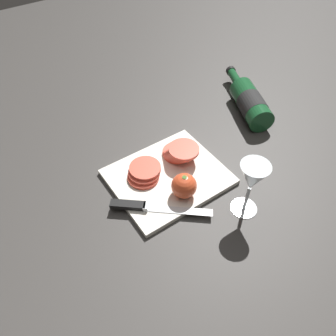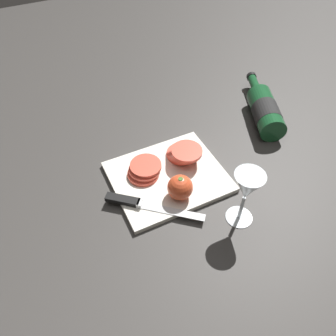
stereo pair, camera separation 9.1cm
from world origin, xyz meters
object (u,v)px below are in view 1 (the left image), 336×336
object	(u,v)px
knife	(139,206)
tomato_slice_stack_near	(181,151)
tomato_slice_stack_far	(144,173)
whole_tomato	(184,186)
wine_glass	(252,180)
wine_bottle	(250,102)

from	to	relation	value
knife	tomato_slice_stack_near	distance (m)	0.22
tomato_slice_stack_far	tomato_slice_stack_near	bearing A→B (deg)	-178.42
whole_tomato	knife	bearing A→B (deg)	-13.42
wine_glass	whole_tomato	size ratio (longest dim) A/B	2.39
tomato_slice_stack_near	knife	bearing A→B (deg)	24.04
tomato_slice_stack_far	knife	bearing A→B (deg)	50.68
tomato_slice_stack_near	tomato_slice_stack_far	world-z (taller)	tomato_slice_stack_near
whole_tomato	tomato_slice_stack_near	world-z (taller)	whole_tomato
knife	tomato_slice_stack_near	size ratio (longest dim) A/B	1.80
knife	wine_glass	bearing A→B (deg)	7.10
wine_bottle	tomato_slice_stack_near	size ratio (longest dim) A/B	2.62
wine_glass	tomato_slice_stack_far	world-z (taller)	wine_glass
wine_bottle	knife	xyz separation A→B (m)	(0.53, 0.14, -0.02)
whole_tomato	tomato_slice_stack_far	size ratio (longest dim) A/B	0.68
knife	wine_bottle	bearing A→B (deg)	55.02
wine_glass	tomato_slice_stack_far	size ratio (longest dim) A/B	1.62
wine_bottle	wine_glass	distance (m)	0.43
knife	tomato_slice_stack_far	size ratio (longest dim) A/B	2.14
wine_glass	knife	bearing A→B (deg)	-32.78
wine_bottle	wine_glass	bearing A→B (deg)	44.61
whole_tomato	tomato_slice_stack_far	world-z (taller)	whole_tomato
wine_glass	knife	world-z (taller)	wine_glass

